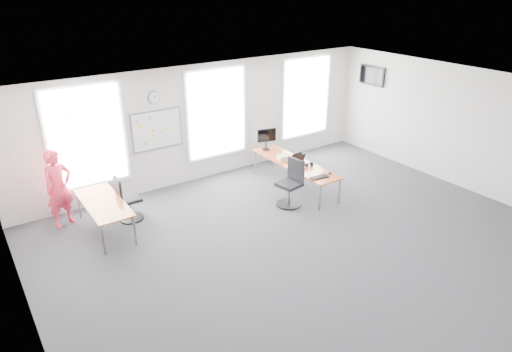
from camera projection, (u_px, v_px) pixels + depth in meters
floor at (303, 241)px, 9.30m from camera, size 10.00×10.00×0.00m
ceiling at (311, 96)px, 8.08m from camera, size 10.00×10.00×0.00m
wall_back at (206, 122)px, 11.71m from camera, size 10.00×0.00×10.00m
wall_left at (21, 258)px, 6.11m from camera, size 0.00×10.00×10.00m
wall_right at (462, 128)px, 11.27m from camera, size 0.00×10.00×10.00m
window_left at (86, 137)px, 10.06m from camera, size 1.60×0.06×2.20m
window_mid at (216, 113)px, 11.76m from camera, size 1.60×0.06×2.20m
window_right at (306, 97)px, 13.31m from camera, size 1.60×0.06×2.20m
desk_right at (295, 164)px, 11.41m from camera, size 0.73×2.74×0.67m
desk_left at (104, 205)px, 9.42m from camera, size 0.74×1.86×0.68m
chair_right at (291, 185)px, 10.61m from camera, size 0.59×0.59×1.10m
chair_left at (127, 201)px, 9.94m from camera, size 0.55×0.55×1.03m
person at (59, 188)px, 9.60m from camera, size 0.73×0.60×1.71m
whiteboard at (157, 130)px, 10.97m from camera, size 1.20×0.03×0.90m
wall_clock at (154, 97)px, 10.65m from camera, size 0.30×0.04×0.30m
tv at (372, 76)px, 13.19m from camera, size 0.06×0.90×0.55m
keyboard at (319, 177)px, 10.56m from camera, size 0.48×0.24×0.02m
mouse at (330, 173)px, 10.75m from camera, size 0.08×0.11×0.04m
lens_cap at (314, 169)px, 11.02m from camera, size 0.08×0.08×0.01m
headphones at (309, 165)px, 11.14m from camera, size 0.19×0.10×0.11m
laptop_sleeve at (298, 159)px, 11.28m from camera, size 0.33×0.20×0.27m
paper_stack at (285, 157)px, 11.57m from camera, size 0.40×0.34×0.12m
monitor at (266, 137)px, 12.09m from camera, size 0.52×0.22×0.59m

